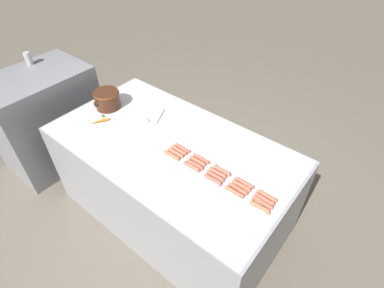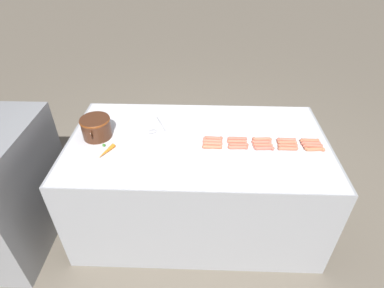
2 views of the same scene
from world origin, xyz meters
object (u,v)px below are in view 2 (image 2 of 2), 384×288
Objects in this scene: hot_dog_3 at (238,147)px; hot_dog_9 at (213,144)px; hot_dog_5 at (313,146)px; hot_dog_18 at (237,139)px; bean_pot at (96,126)px; hot_dog_11 at (287,142)px; hot_dog_4 at (212,147)px; hot_dog_16 at (286,140)px; serving_spoon at (155,129)px; hot_dog_8 at (239,145)px; hot_dog_1 at (288,148)px; hot_dog_19 at (213,138)px; hot_dog_0 at (315,149)px; carrot at (106,151)px; hot_dog_17 at (262,139)px; hot_dog_14 at (212,141)px; hot_dog_2 at (264,148)px; hot_dog_12 at (261,142)px; hot_dog_15 at (310,140)px; hot_dog_10 at (311,143)px; hot_dog_13 at (237,142)px; hot_dog_7 at (263,145)px.

hot_dog_9 is at bearing 78.92° from hot_dog_3.
hot_dog_18 is at bearing 82.50° from hot_dog_5.
bean_pot reaches higher than hot_dog_9.
hot_dog_4 is at bearing 97.56° from hot_dog_11.
hot_dog_16 is 0.58× the size of serving_spoon.
hot_dog_4 and hot_dog_8 have the same top height.
hot_dog_1 is at bearing 101.34° from hot_dog_5.
hot_dog_11 is (0.07, -0.37, 0.00)m from hot_dog_3.
hot_dog_5 is at bearing -90.01° from hot_dog_9.
hot_dog_5 is 0.18m from hot_dog_11.
hot_dog_1 and hot_dog_5 have the same top height.
hot_dog_3 is at bearing 166.11° from hot_dog_8.
hot_dog_3 is at bearing -89.14° from hot_dog_4.
hot_dog_11 is at bearing -93.73° from hot_dog_19.
hot_dog_0 is 1.52m from carrot.
hot_dog_4 and hot_dog_17 have the same top height.
hot_dog_11 and hot_dog_14 have the same top height.
hot_dog_2 and hot_dog_18 have the same top height.
hot_dog_16 is (0.04, -0.19, 0.00)m from hot_dog_12.
hot_dog_8 is (0.03, -0.20, 0.00)m from hot_dog_4.
hot_dog_15 is 1.63m from bean_pot.
hot_dog_17 reaches higher than serving_spoon.
hot_dog_0 and hot_dog_15 have the same top height.
hot_dog_11 is (0.00, 0.18, 0.00)m from hot_dog_10.
hot_dog_16 and hot_dog_19 have the same top height.
hot_dog_13 is (0.07, 0.00, 0.00)m from hot_dog_3.
bean_pot reaches higher than carrot.
hot_dog_17 is (0.11, 0.17, 0.00)m from hot_dog_1.
hot_dog_14 is 1.00× the size of hot_dog_18.
hot_dog_14 is (0.08, 0.74, 0.00)m from hot_dog_0.
hot_dog_14 is (0.08, 0.38, 0.00)m from hot_dog_2.
hot_dog_4 is at bearing 111.45° from hot_dog_13.
hot_dog_0 is 1.00× the size of hot_dog_11.
hot_dog_10 is at bearing -91.94° from bean_pot.
hot_dog_13 and hot_dog_17 have the same top height.
hot_dog_5 is 1.00× the size of hot_dog_14.
hot_dog_4 is at bearing 92.99° from hot_dog_5.
hot_dog_10 and hot_dog_11 have the same top height.
hot_dog_3 is 0.55m from hot_dog_10.
hot_dog_8 is at bearing -107.04° from serving_spoon.
hot_dog_4 and hot_dog_14 have the same top height.
hot_dog_2 is 1.00× the size of hot_dog_15.
hot_dog_18 is at bearing 2.28° from hot_dog_8.
hot_dog_11 is at bearing -83.73° from hot_dog_8.
hot_dog_4 is 1.00× the size of hot_dog_13.
hot_dog_18 is (0.11, 0.36, 0.00)m from hot_dog_1.
hot_dog_7 is at bearing -84.28° from carrot.
hot_dog_1 is 0.53× the size of bean_pot.
hot_dog_11 is at bearing -78.00° from hot_dog_7.
hot_dog_16 is (0.04, 0.17, 0.00)m from hot_dog_10.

